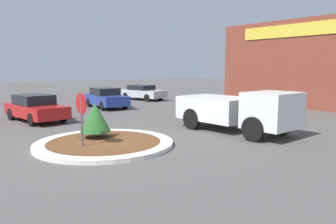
{
  "coord_description": "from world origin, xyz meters",
  "views": [
    {
      "loc": [
        10.83,
        -5.86,
        2.91
      ],
      "look_at": [
        0.78,
        2.47,
        1.14
      ],
      "focal_mm": 35.0,
      "sensor_mm": 36.0,
      "label": 1
    }
  ],
  "objects_px": {
    "parked_sedan_blue": "(106,98)",
    "parked_sedan_red": "(36,108)",
    "stop_sign": "(81,110)",
    "utility_truck": "(237,110)",
    "parked_sedan_silver": "(142,92)"
  },
  "relations": [
    {
      "from": "parked_sedan_silver",
      "to": "stop_sign",
      "type": "bearing_deg",
      "value": -51.39
    },
    {
      "from": "parked_sedan_red",
      "to": "parked_sedan_silver",
      "type": "bearing_deg",
      "value": 112.32
    },
    {
      "from": "parked_sedan_blue",
      "to": "parked_sedan_red",
      "type": "relative_size",
      "value": 0.98
    },
    {
      "from": "stop_sign",
      "to": "utility_truck",
      "type": "xyz_separation_m",
      "value": [
        1.43,
        6.83,
        -0.41
      ]
    },
    {
      "from": "parked_sedan_red",
      "to": "parked_sedan_silver",
      "type": "distance_m",
      "value": 12.96
    },
    {
      "from": "stop_sign",
      "to": "utility_truck",
      "type": "relative_size",
      "value": 0.37
    },
    {
      "from": "stop_sign",
      "to": "parked_sedan_silver",
      "type": "height_order",
      "value": "stop_sign"
    },
    {
      "from": "utility_truck",
      "to": "parked_sedan_blue",
      "type": "xyz_separation_m",
      "value": [
        -11.93,
        -0.05,
        -0.3
      ]
    },
    {
      "from": "parked_sedan_blue",
      "to": "stop_sign",
      "type": "bearing_deg",
      "value": -26.17
    },
    {
      "from": "stop_sign",
      "to": "parked_sedan_red",
      "type": "distance_m",
      "value": 7.68
    },
    {
      "from": "parked_sedan_red",
      "to": "parked_sedan_blue",
      "type": "bearing_deg",
      "value": 110.33
    },
    {
      "from": "utility_truck",
      "to": "parked_sedan_blue",
      "type": "distance_m",
      "value": 11.94
    },
    {
      "from": "parked_sedan_red",
      "to": "parked_sedan_silver",
      "type": "relative_size",
      "value": 0.98
    },
    {
      "from": "stop_sign",
      "to": "parked_sedan_red",
      "type": "bearing_deg",
      "value": 173.71
    },
    {
      "from": "stop_sign",
      "to": "parked_sedan_blue",
      "type": "bearing_deg",
      "value": 147.16
    }
  ]
}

